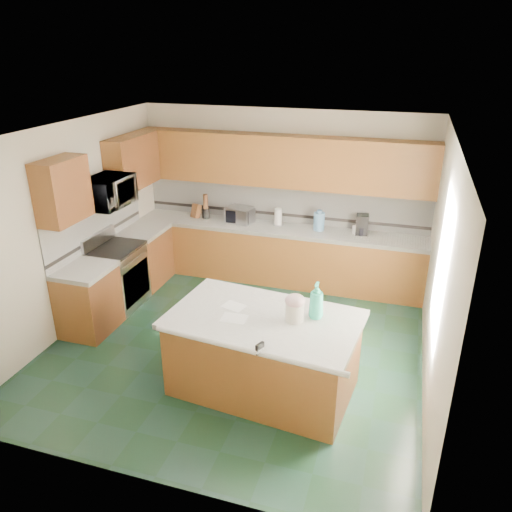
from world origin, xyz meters
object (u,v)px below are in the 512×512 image
(island_top, at_px, (264,320))
(knife_block, at_px, (196,211))
(treat_jar, at_px, (295,312))
(coffee_maker, at_px, (362,224))
(soap_bottle_island, at_px, (316,300))
(island_base, at_px, (264,356))
(toaster_oven, at_px, (240,215))

(island_top, xyz_separation_m, knife_block, (-1.99, 2.80, 0.14))
(island_top, bearing_deg, treat_jar, 11.19)
(coffee_maker, bearing_deg, soap_bottle_island, -99.51)
(treat_jar, bearing_deg, coffee_maker, 61.63)
(coffee_maker, bearing_deg, knife_block, 175.22)
(treat_jar, relative_size, coffee_maker, 0.67)
(island_base, bearing_deg, island_top, 0.00)
(toaster_oven, bearing_deg, knife_block, -167.18)
(island_top, height_order, toaster_oven, toaster_oven)
(island_base, distance_m, knife_block, 3.49)
(island_top, relative_size, toaster_oven, 4.79)
(knife_block, xyz_separation_m, toaster_oven, (0.76, 0.00, 0.01))
(soap_bottle_island, distance_m, toaster_oven, 3.17)
(island_top, height_order, coffee_maker, coffee_maker)
(soap_bottle_island, distance_m, coffee_maker, 2.68)
(island_base, height_order, coffee_maker, coffee_maker)
(soap_bottle_island, bearing_deg, toaster_oven, 128.59)
(toaster_oven, bearing_deg, soap_bottle_island, -43.67)
(island_top, distance_m, toaster_oven, 3.06)
(island_base, distance_m, soap_bottle_island, 0.88)
(soap_bottle_island, bearing_deg, treat_jar, -142.23)
(island_top, relative_size, soap_bottle_island, 4.95)
(treat_jar, relative_size, soap_bottle_island, 0.50)
(treat_jar, distance_m, toaster_oven, 3.17)
(treat_jar, distance_m, coffee_maker, 2.83)
(coffee_maker, bearing_deg, island_top, -109.64)
(knife_block, bearing_deg, island_top, -31.75)
(island_top, relative_size, knife_block, 8.85)
(island_top, bearing_deg, toaster_oven, 119.71)
(treat_jar, bearing_deg, soap_bottle_island, 12.27)
(treat_jar, bearing_deg, island_base, 164.69)
(island_base, height_order, island_top, island_top)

